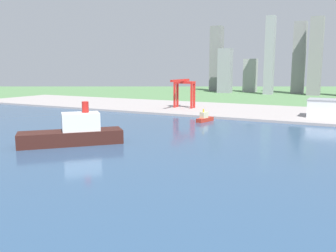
# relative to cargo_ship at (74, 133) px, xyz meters

# --- Properties ---
(ground_plane) EXTENTS (2400.00, 2400.00, 0.00)m
(ground_plane) POSITION_rel_cargo_ship_xyz_m (80.62, 38.02, -7.86)
(ground_plane) COLOR #537E4D
(water_bay) EXTENTS (840.00, 360.00, 0.15)m
(water_bay) POSITION_rel_cargo_ship_xyz_m (80.62, -21.98, -7.78)
(water_bay) COLOR #2D4C70
(water_bay) RESTS_ON ground
(industrial_pier) EXTENTS (840.00, 140.00, 2.50)m
(industrial_pier) POSITION_rel_cargo_ship_xyz_m (80.62, 228.02, -6.61)
(industrial_pier) COLOR #9F9795
(industrial_pier) RESTS_ON ground
(cargo_ship) EXTENTS (60.10, 60.84, 28.42)m
(cargo_ship) POSITION_rel_cargo_ship_xyz_m (0.00, 0.00, 0.00)
(cargo_ship) COLOR #381914
(cargo_ship) RESTS_ON water_bay
(tugboat_small) EXTENTS (10.30, 22.69, 12.29)m
(tugboat_small) POSITION_rel_cargo_ship_xyz_m (40.01, 135.37, -4.32)
(tugboat_small) COLOR #B22D1E
(tugboat_small) RESTS_ON water_bay
(port_crane_red) EXTENTS (25.11, 47.83, 35.10)m
(port_crane_red) POSITION_rel_cargo_ship_xyz_m (-19.16, 214.80, 20.41)
(port_crane_red) COLOR red
(port_crane_red) RESTS_ON industrial_pier
(distant_skyline) EXTENTS (286.36, 75.94, 149.23)m
(distant_skyline) POSITION_rel_cargo_ship_xyz_m (20.82, 562.11, 54.62)
(distant_skyline) COLOR slate
(distant_skyline) RESTS_ON ground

